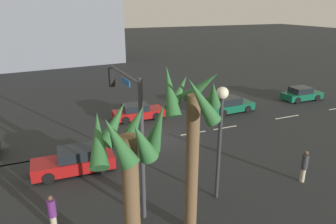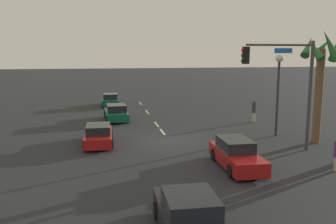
{
  "view_description": "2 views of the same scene",
  "coord_description": "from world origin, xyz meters",
  "px_view_note": "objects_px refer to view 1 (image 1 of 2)",
  "views": [
    {
      "loc": [
        7.29,
        18.87,
        9.16
      ],
      "look_at": [
        -0.68,
        -0.19,
        1.91
      ],
      "focal_mm": 32.65,
      "sensor_mm": 36.0,
      "label": 1
    },
    {
      "loc": [
        23.16,
        -4.31,
        5.84
      ],
      "look_at": [
        -0.53,
        0.03,
        1.84
      ],
      "focal_mm": 38.66,
      "sensor_mm": 36.0,
      "label": 2
    }
  ],
  "objects_px": {
    "car_3": "(301,94)",
    "traffic_signal": "(130,118)",
    "palm_tree_0": "(192,123)",
    "car_2": "(138,112)",
    "pedestrian_0": "(52,212)",
    "pedestrian_1": "(304,165)",
    "car_4": "(75,161)",
    "car_0": "(230,105)",
    "streetlamp": "(221,122)",
    "building_1": "(52,11)",
    "palm_tree_1": "(130,164)"
  },
  "relations": [
    {
      "from": "car_0",
      "to": "car_3",
      "type": "distance_m",
      "value": 8.78
    },
    {
      "from": "car_4",
      "to": "pedestrian_0",
      "type": "relative_size",
      "value": 2.69
    },
    {
      "from": "car_3",
      "to": "traffic_signal",
      "type": "relative_size",
      "value": 0.63
    },
    {
      "from": "car_2",
      "to": "pedestrian_1",
      "type": "bearing_deg",
      "value": 112.65
    },
    {
      "from": "car_3",
      "to": "pedestrian_1",
      "type": "bearing_deg",
      "value": 45.18
    },
    {
      "from": "car_2",
      "to": "pedestrian_1",
      "type": "height_order",
      "value": "pedestrian_1"
    },
    {
      "from": "car_4",
      "to": "building_1",
      "type": "distance_m",
      "value": 38.99
    },
    {
      "from": "car_3",
      "to": "building_1",
      "type": "bearing_deg",
      "value": -56.74
    },
    {
      "from": "car_2",
      "to": "pedestrian_1",
      "type": "distance_m",
      "value": 13.96
    },
    {
      "from": "car_0",
      "to": "car_4",
      "type": "xyz_separation_m",
      "value": [
        14.18,
        5.51,
        0.02
      ]
    },
    {
      "from": "traffic_signal",
      "to": "palm_tree_0",
      "type": "distance_m",
      "value": 3.48
    },
    {
      "from": "car_2",
      "to": "pedestrian_0",
      "type": "distance_m",
      "value": 13.84
    },
    {
      "from": "car_0",
      "to": "traffic_signal",
      "type": "relative_size",
      "value": 0.67
    },
    {
      "from": "streetlamp",
      "to": "palm_tree_0",
      "type": "bearing_deg",
      "value": 35.25
    },
    {
      "from": "traffic_signal",
      "to": "pedestrian_1",
      "type": "height_order",
      "value": "traffic_signal"
    },
    {
      "from": "car_0",
      "to": "palm_tree_0",
      "type": "height_order",
      "value": "palm_tree_0"
    },
    {
      "from": "car_2",
      "to": "car_4",
      "type": "height_order",
      "value": "car_4"
    },
    {
      "from": "car_4",
      "to": "traffic_signal",
      "type": "xyz_separation_m",
      "value": [
        -2.33,
        3.96,
        3.7
      ]
    },
    {
      "from": "car_0",
      "to": "streetlamp",
      "type": "xyz_separation_m",
      "value": [
        7.95,
        10.87,
        3.42
      ]
    },
    {
      "from": "palm_tree_0",
      "to": "car_3",
      "type": "bearing_deg",
      "value": -146.16
    },
    {
      "from": "car_0",
      "to": "pedestrian_1",
      "type": "bearing_deg",
      "value": 76.03
    },
    {
      "from": "pedestrian_0",
      "to": "pedestrian_1",
      "type": "distance_m",
      "value": 12.84
    },
    {
      "from": "car_4",
      "to": "building_1",
      "type": "xyz_separation_m",
      "value": [
        -1.68,
        -38.2,
        7.65
      ]
    },
    {
      "from": "streetlamp",
      "to": "palm_tree_0",
      "type": "relative_size",
      "value": 0.79
    },
    {
      "from": "car_3",
      "to": "pedestrian_1",
      "type": "height_order",
      "value": "pedestrian_1"
    },
    {
      "from": "pedestrian_0",
      "to": "palm_tree_1",
      "type": "bearing_deg",
      "value": 122.24
    },
    {
      "from": "car_4",
      "to": "car_0",
      "type": "bearing_deg",
      "value": -158.75
    },
    {
      "from": "traffic_signal",
      "to": "streetlamp",
      "type": "xyz_separation_m",
      "value": [
        -3.9,
        1.4,
        -0.31
      ]
    },
    {
      "from": "car_4",
      "to": "streetlamp",
      "type": "bearing_deg",
      "value": 139.33
    },
    {
      "from": "pedestrian_0",
      "to": "palm_tree_0",
      "type": "distance_m",
      "value": 7.09
    },
    {
      "from": "pedestrian_0",
      "to": "car_2",
      "type": "bearing_deg",
      "value": -122.38
    },
    {
      "from": "traffic_signal",
      "to": "streetlamp",
      "type": "distance_m",
      "value": 4.16
    },
    {
      "from": "pedestrian_1",
      "to": "palm_tree_0",
      "type": "distance_m",
      "value": 8.51
    },
    {
      "from": "car_2",
      "to": "pedestrian_0",
      "type": "relative_size",
      "value": 2.52
    },
    {
      "from": "pedestrian_0",
      "to": "palm_tree_0",
      "type": "height_order",
      "value": "palm_tree_0"
    },
    {
      "from": "car_3",
      "to": "traffic_signal",
      "type": "height_order",
      "value": "traffic_signal"
    },
    {
      "from": "car_3",
      "to": "palm_tree_0",
      "type": "height_order",
      "value": "palm_tree_0"
    },
    {
      "from": "car_4",
      "to": "pedestrian_1",
      "type": "height_order",
      "value": "pedestrian_1"
    },
    {
      "from": "car_0",
      "to": "car_3",
      "type": "relative_size",
      "value": 1.06
    },
    {
      "from": "car_2",
      "to": "car_4",
      "type": "xyz_separation_m",
      "value": [
        5.96,
        6.97,
        0.05
      ]
    },
    {
      "from": "car_4",
      "to": "building_1",
      "type": "bearing_deg",
      "value": -92.52
    },
    {
      "from": "car_3",
      "to": "palm_tree_1",
      "type": "height_order",
      "value": "palm_tree_1"
    },
    {
      "from": "car_4",
      "to": "pedestrian_0",
      "type": "xyz_separation_m",
      "value": [
        1.45,
        4.72,
        0.24
      ]
    },
    {
      "from": "car_0",
      "to": "pedestrian_1",
      "type": "xyz_separation_m",
      "value": [
        2.84,
        11.42,
        0.35
      ]
    },
    {
      "from": "car_3",
      "to": "pedestrian_0",
      "type": "relative_size",
      "value": 2.4
    },
    {
      "from": "car_0",
      "to": "car_3",
      "type": "xyz_separation_m",
      "value": [
        -8.77,
        -0.26,
        -0.02
      ]
    },
    {
      "from": "car_2",
      "to": "palm_tree_1",
      "type": "bearing_deg",
      "value": 72.26
    },
    {
      "from": "traffic_signal",
      "to": "pedestrian_0",
      "type": "height_order",
      "value": "traffic_signal"
    },
    {
      "from": "car_3",
      "to": "pedestrian_0",
      "type": "height_order",
      "value": "pedestrian_0"
    },
    {
      "from": "traffic_signal",
      "to": "car_2",
      "type": "bearing_deg",
      "value": -108.41
    }
  ]
}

